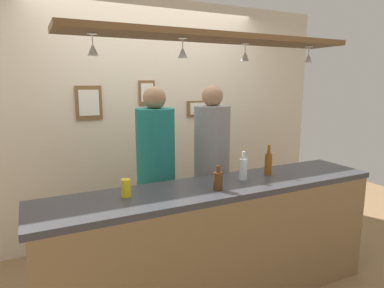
{
  "coord_description": "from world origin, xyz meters",
  "views": [
    {
      "loc": [
        -1.26,
        -2.44,
        1.72
      ],
      "look_at": [
        0.0,
        0.1,
        1.19
      ],
      "focal_mm": 31.35,
      "sensor_mm": 36.0,
      "label": 1
    }
  ],
  "objects": [
    {
      "name": "ground_plane",
      "position": [
        0.0,
        0.0,
        0.0
      ],
      "size": [
        8.0,
        8.0,
        0.0
      ],
      "primitive_type": "plane",
      "color": "olive"
    },
    {
      "name": "back_wall",
      "position": [
        0.0,
        1.1,
        1.3
      ],
      "size": [
        4.4,
        0.06,
        2.6
      ],
      "primitive_type": "cube",
      "color": "beige",
      "rests_on": "ground_plane"
    },
    {
      "name": "bar_counter",
      "position": [
        0.0,
        -0.5,
        0.65
      ],
      "size": [
        2.7,
        0.55,
        0.95
      ],
      "color": "#38383D",
      "rests_on": "ground_plane"
    },
    {
      "name": "overhead_glass_rack",
      "position": [
        0.0,
        -0.3,
        2.03
      ],
      "size": [
        2.2,
        0.36,
        0.04
      ],
      "primitive_type": "cube",
      "color": "brown"
    },
    {
      "name": "hanging_wineglass_far_left",
      "position": [
        -0.86,
        -0.27,
        1.92
      ],
      "size": [
        0.07,
        0.07,
        0.13
      ],
      "color": "silver",
      "rests_on": "overhead_glass_rack"
    },
    {
      "name": "hanging_wineglass_left",
      "position": [
        -0.28,
        -0.32,
        1.92
      ],
      "size": [
        0.07,
        0.07,
        0.13
      ],
      "color": "silver",
      "rests_on": "overhead_glass_rack"
    },
    {
      "name": "hanging_wineglass_center_left",
      "position": [
        0.29,
        -0.23,
        1.92
      ],
      "size": [
        0.07,
        0.07,
        0.13
      ],
      "color": "silver",
      "rests_on": "overhead_glass_rack"
    },
    {
      "name": "hanging_wineglass_center",
      "position": [
        0.89,
        -0.29,
        1.92
      ],
      "size": [
        0.07,
        0.07,
        0.13
      ],
      "color": "silver",
      "rests_on": "overhead_glass_rack"
    },
    {
      "name": "person_left_teal_shirt",
      "position": [
        -0.27,
        0.27,
        1.02
      ],
      "size": [
        0.34,
        0.34,
        1.69
      ],
      "color": "#2D334C",
      "rests_on": "ground_plane"
    },
    {
      "name": "person_right_grey_shirt",
      "position": [
        0.3,
        0.27,
        1.02
      ],
      "size": [
        0.34,
        0.34,
        1.69
      ],
      "color": "#2D334C",
      "rests_on": "ground_plane"
    },
    {
      "name": "bottle_soda_clear",
      "position": [
        0.25,
        -0.32,
        1.05
      ],
      "size": [
        0.06,
        0.06,
        0.23
      ],
      "color": "silver",
      "rests_on": "bar_counter"
    },
    {
      "name": "bottle_beer_brown_stubby",
      "position": [
        -0.06,
        -0.45,
        1.02
      ],
      "size": [
        0.07,
        0.07,
        0.18
      ],
      "color": "#512D14",
      "rests_on": "bar_counter"
    },
    {
      "name": "bottle_beer_amber_tall",
      "position": [
        0.52,
        -0.29,
        1.05
      ],
      "size": [
        0.06,
        0.06,
        0.26
      ],
      "color": "brown",
      "rests_on": "bar_counter"
    },
    {
      "name": "drink_can",
      "position": [
        -0.7,
        -0.29,
        1.01
      ],
      "size": [
        0.07,
        0.07,
        0.12
      ],
      "primitive_type": "cylinder",
      "color": "yellow",
      "rests_on": "bar_counter"
    },
    {
      "name": "picture_frame_lower_pair",
      "position": [
        0.56,
        1.06,
        1.41
      ],
      "size": [
        0.3,
        0.02,
        0.18
      ],
      "color": "brown",
      "rests_on": "back_wall"
    },
    {
      "name": "picture_frame_crest",
      "position": [
        -0.07,
        1.06,
        1.61
      ],
      "size": [
        0.18,
        0.02,
        0.26
      ],
      "color": "brown",
      "rests_on": "back_wall"
    },
    {
      "name": "picture_frame_caricature",
      "position": [
        -0.69,
        1.06,
        1.51
      ],
      "size": [
        0.26,
        0.02,
        0.34
      ],
      "color": "brown",
      "rests_on": "back_wall"
    }
  ]
}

